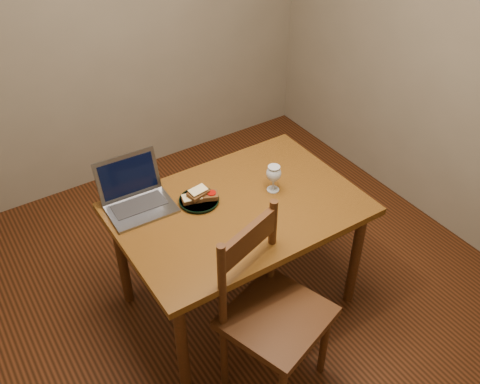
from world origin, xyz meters
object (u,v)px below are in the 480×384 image
milk_glass (274,178)px  table (239,218)px  plate (199,201)px  chair (273,306)px  laptop (135,193)px

milk_glass → table: bearing=-176.7°
plate → milk_glass: 0.42m
chair → plate: (-0.01, 0.67, 0.20)m
plate → table: bearing=-42.5°
chair → milk_glass: chair is taller
table → milk_glass: bearing=3.3°
table → plate: size_ratio=5.94×
chair → plate: size_ratio=2.68×
chair → plate: bearing=73.0°
laptop → milk_glass: bearing=-22.3°
chair → laptop: laptop is taller
plate → laptop: (-0.29, 0.18, 0.06)m
laptop → chair: bearing=-68.6°
table → laptop: laptop is taller
plate → laptop: bearing=148.2°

